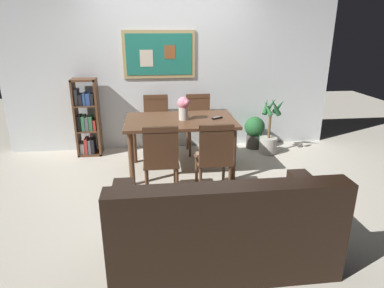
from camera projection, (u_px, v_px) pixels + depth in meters
The scene contains 13 objects.
ground_plane at pixel (181, 182), 4.35m from camera, with size 12.00×12.00×0.00m, color beige.
wall_back_with_painting at pixel (172, 67), 5.29m from camera, with size 5.20×0.14×2.60m.
dining_table at pixel (180, 126), 4.50m from camera, with size 1.46×0.93×0.74m.
dining_chair_near_right at pixel (214, 154), 3.81m from camera, with size 0.40×0.41×0.91m.
dining_chair_far_left at pixel (156, 120), 5.23m from camera, with size 0.40×0.41×0.91m.
dining_chair_near_left at pixel (161, 156), 3.74m from camera, with size 0.40×0.41×0.91m.
dining_chair_far_right at pixel (199, 119), 5.29m from camera, with size 0.40×0.41×0.91m.
leather_couch at pixel (222, 230), 2.77m from camera, with size 1.80×0.84×0.84m.
bookshelf at pixel (87, 120), 5.14m from camera, with size 0.36×0.28×1.19m.
potted_ivy at pixel (254, 131), 5.51m from camera, with size 0.33×0.33×0.54m.
potted_palm at pixel (269, 134), 5.26m from camera, with size 0.36×0.34×0.92m.
flower_vase at pixel (184, 107), 4.40m from camera, with size 0.17×0.19×0.30m.
tv_remote at pixel (217, 118), 4.49m from camera, with size 0.16×0.11×0.02m.
Camera 1 is at (-0.33, -3.93, 1.90)m, focal length 31.38 mm.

